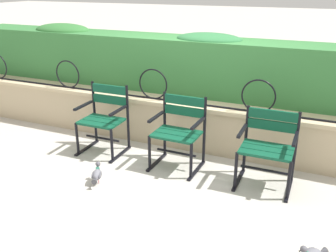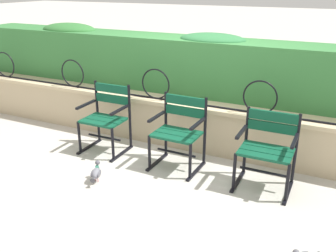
{
  "view_description": "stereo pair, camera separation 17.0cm",
  "coord_description": "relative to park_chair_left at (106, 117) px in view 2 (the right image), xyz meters",
  "views": [
    {
      "loc": [
        1.64,
        -3.7,
        2.15
      ],
      "look_at": [
        0.0,
        0.04,
        0.55
      ],
      "focal_mm": 40.04,
      "sensor_mm": 36.0,
      "label": 1
    },
    {
      "loc": [
        1.79,
        -3.63,
        2.15
      ],
      "look_at": [
        0.0,
        0.04,
        0.55
      ],
      "focal_mm": 40.04,
      "sensor_mm": 36.0,
      "label": 2
    }
  ],
  "objects": [
    {
      "name": "park_chair_centre",
      "position": [
        1.06,
        -0.01,
        -0.0
      ],
      "size": [
        0.58,
        0.53,
        0.87
      ],
      "color": "#0F4C33",
      "rests_on": "ground"
    },
    {
      "name": "stone_wall",
      "position": [
        0.98,
        0.58,
        -0.15
      ],
      "size": [
        8.23,
        0.41,
        0.63
      ],
      "color": "tan",
      "rests_on": "ground"
    },
    {
      "name": "pigeon_far_side",
      "position": [
        0.39,
        -0.81,
        -0.35
      ],
      "size": [
        0.17,
        0.28,
        0.22
      ],
      "color": "slate",
      "rests_on": "ground"
    },
    {
      "name": "iron_arch_fence",
      "position": [
        0.57,
        0.51,
        0.34
      ],
      "size": [
        7.67,
        0.02,
        0.42
      ],
      "color": "black",
      "rests_on": "stone_wall"
    },
    {
      "name": "ground_plane",
      "position": [
        0.98,
        -0.19,
        -0.47
      ],
      "size": [
        60.0,
        60.0,
        0.0
      ],
      "primitive_type": "plane",
      "color": "#BCB7AD"
    },
    {
      "name": "park_chair_right",
      "position": [
        2.12,
        -0.04,
        -0.01
      ],
      "size": [
        0.6,
        0.52,
        0.83
      ],
      "color": "#0F4C33",
      "rests_on": "ground"
    },
    {
      "name": "hedge_row",
      "position": [
        1.0,
        1.09,
        0.58
      ],
      "size": [
        8.06,
        0.67,
        0.89
      ],
      "color": "#387A3D",
      "rests_on": "stone_wall"
    },
    {
      "name": "park_chair_left",
      "position": [
        0.0,
        0.0,
        0.0
      ],
      "size": [
        0.57,
        0.52,
        0.89
      ],
      "color": "#0F4C33",
      "rests_on": "ground"
    }
  ]
}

